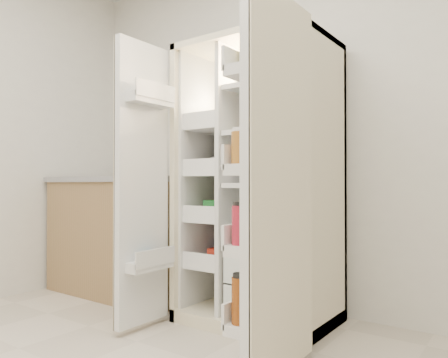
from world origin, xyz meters
The scene contains 5 objects.
wall_back centered at (0.00, 2.00, 1.35)m, with size 4.00×0.02×2.70m, color silver.
refrigerator centered at (-0.06, 1.65, 0.74)m, with size 0.92×0.70×1.80m.
freezer_door centered at (-0.57, 1.05, 0.89)m, with size 0.15×0.40×1.72m.
fridge_door centered at (0.40, 0.96, 0.87)m, with size 0.17×0.58×1.72m.
kitchen_counter centered at (-1.32, 1.58, 0.48)m, with size 1.31×0.69×0.95m.
Camera 1 is at (1.36, -0.76, 0.89)m, focal length 34.00 mm.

